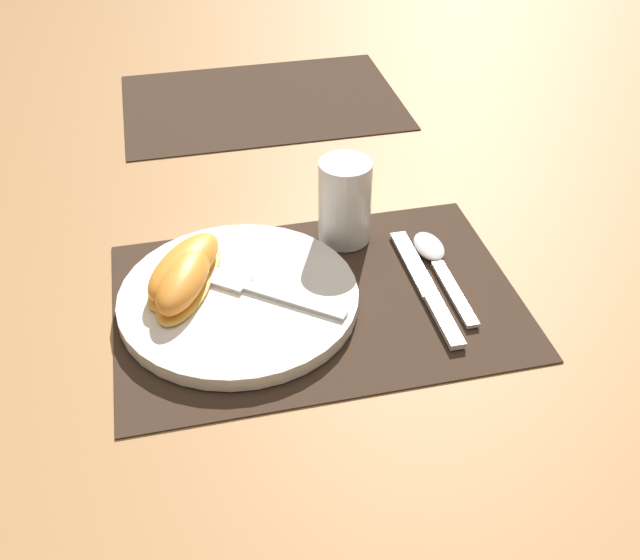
% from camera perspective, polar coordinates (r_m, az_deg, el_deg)
% --- Properties ---
extents(ground_plane, '(3.00, 3.00, 0.00)m').
position_cam_1_polar(ground_plane, '(0.83, -0.23, -1.57)').
color(ground_plane, '#A37547').
extents(placemat, '(0.44, 0.30, 0.00)m').
position_cam_1_polar(placemat, '(0.83, -0.23, -1.47)').
color(placemat, '#38281E').
rests_on(placemat, ground_plane).
extents(placemat_far, '(0.44, 0.30, 0.00)m').
position_cam_1_polar(placemat_far, '(1.25, -4.44, 13.42)').
color(placemat_far, '#38281E').
rests_on(placemat_far, ground_plane).
extents(plate, '(0.26, 0.26, 0.02)m').
position_cam_1_polar(plate, '(0.82, -6.21, -1.39)').
color(plate, white).
rests_on(plate, placemat).
extents(juice_glass, '(0.06, 0.06, 0.10)m').
position_cam_1_polar(juice_glass, '(0.89, 1.89, 5.66)').
color(juice_glass, silver).
rests_on(juice_glass, placemat).
extents(knife, '(0.02, 0.21, 0.01)m').
position_cam_1_polar(knife, '(0.84, 8.14, -0.63)').
color(knife, silver).
rests_on(knife, placemat).
extents(spoon, '(0.03, 0.17, 0.01)m').
position_cam_1_polar(spoon, '(0.89, 8.78, 1.66)').
color(spoon, silver).
rests_on(spoon, placemat).
extents(fork, '(0.16, 0.13, 0.00)m').
position_cam_1_polar(fork, '(0.81, -5.15, -0.62)').
color(fork, silver).
rests_on(fork, plate).
extents(citrus_wedge_0, '(0.12, 0.14, 0.04)m').
position_cam_1_polar(citrus_wedge_0, '(0.83, -10.28, 0.91)').
color(citrus_wedge_0, '#F7C656').
rests_on(citrus_wedge_0, plate).
extents(citrus_wedge_1, '(0.10, 0.13, 0.04)m').
position_cam_1_polar(citrus_wedge_1, '(0.81, -10.32, 0.02)').
color(citrus_wedge_1, '#F7C656').
rests_on(citrus_wedge_1, plate).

